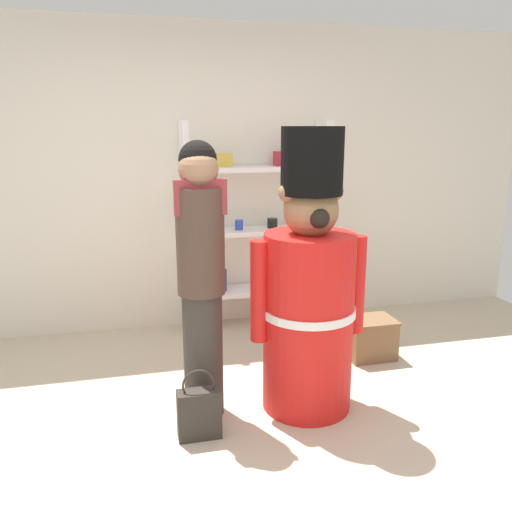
{
  "coord_description": "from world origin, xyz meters",
  "views": [
    {
      "loc": [
        -0.52,
        -2.4,
        1.74
      ],
      "look_at": [
        0.2,
        0.54,
        1.0
      ],
      "focal_mm": 36.87,
      "sensor_mm": 36.0,
      "label": 1
    }
  ],
  "objects_px": {
    "merchandise_shelf": "(257,226)",
    "shopping_bag": "(199,413)",
    "person_shopper": "(201,271)",
    "display_crate": "(370,338)",
    "teddy_bear_guard": "(309,295)"
  },
  "relations": [
    {
      "from": "shopping_bag",
      "to": "teddy_bear_guard",
      "type": "bearing_deg",
      "value": 15.78
    },
    {
      "from": "merchandise_shelf",
      "to": "person_shopper",
      "type": "distance_m",
      "value": 1.57
    },
    {
      "from": "person_shopper",
      "to": "merchandise_shelf",
      "type": "bearing_deg",
      "value": 64.28
    },
    {
      "from": "teddy_bear_guard",
      "to": "person_shopper",
      "type": "xyz_separation_m",
      "value": [
        -0.65,
        0.06,
        0.18
      ]
    },
    {
      "from": "merchandise_shelf",
      "to": "shopping_bag",
      "type": "xyz_separation_m",
      "value": [
        -0.75,
        -1.68,
        -0.75
      ]
    },
    {
      "from": "merchandise_shelf",
      "to": "person_shopper",
      "type": "relative_size",
      "value": 1.07
    },
    {
      "from": "person_shopper",
      "to": "display_crate",
      "type": "bearing_deg",
      "value": 20.62
    },
    {
      "from": "merchandise_shelf",
      "to": "teddy_bear_guard",
      "type": "height_order",
      "value": "merchandise_shelf"
    },
    {
      "from": "person_shopper",
      "to": "display_crate",
      "type": "distance_m",
      "value": 1.65
    },
    {
      "from": "person_shopper",
      "to": "teddy_bear_guard",
      "type": "bearing_deg",
      "value": -5.62
    },
    {
      "from": "person_shopper",
      "to": "shopping_bag",
      "type": "relative_size",
      "value": 3.96
    },
    {
      "from": "merchandise_shelf",
      "to": "shopping_bag",
      "type": "distance_m",
      "value": 1.98
    },
    {
      "from": "teddy_bear_guard",
      "to": "shopping_bag",
      "type": "bearing_deg",
      "value": -164.22
    },
    {
      "from": "shopping_bag",
      "to": "display_crate",
      "type": "distance_m",
      "value": 1.63
    },
    {
      "from": "person_shopper",
      "to": "display_crate",
      "type": "xyz_separation_m",
      "value": [
        1.37,
        0.51,
        -0.76
      ]
    }
  ]
}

